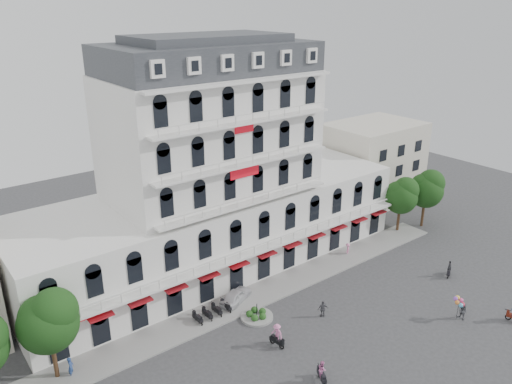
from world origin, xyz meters
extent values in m
plane|color=#38383A|center=(0.00, 0.00, 0.00)|extent=(120.00, 120.00, 0.00)
cube|color=gray|center=(0.00, 9.00, 0.08)|extent=(53.00, 4.00, 0.16)
cube|color=silver|center=(0.00, 18.00, 4.50)|extent=(45.00, 14.00, 9.00)
cube|color=silver|center=(0.00, 18.00, 15.50)|extent=(22.00, 12.00, 13.00)
cube|color=#2D3035|center=(0.00, 18.00, 23.50)|extent=(21.56, 11.76, 3.00)
cube|color=#2D3035|center=(0.00, 18.00, 25.40)|extent=(15.84, 8.64, 0.80)
cube|color=maroon|center=(0.00, 10.50, 3.50)|extent=(40.50, 1.00, 0.15)
cube|color=red|center=(0.00, 11.88, 13.00)|extent=(3.50, 0.10, 1.40)
cube|color=beige|center=(30.00, 20.00, 6.00)|extent=(14.00, 10.00, 12.00)
cylinder|color=gray|center=(-3.00, 6.00, 0.12)|extent=(3.20, 3.20, 0.24)
cylinder|color=black|center=(-3.00, 6.00, 0.90)|extent=(0.08, 0.08, 1.40)
sphere|color=#1A4617|center=(-2.30, 6.00, 0.45)|extent=(0.70, 0.70, 0.70)
sphere|color=#1A4617|center=(-2.78, 6.66, 0.45)|extent=(0.70, 0.70, 0.70)
sphere|color=#1A4617|center=(-3.56, 6.42, 0.45)|extent=(0.70, 0.70, 0.70)
sphere|color=#1A4617|center=(-3.57, 5.60, 0.45)|extent=(0.70, 0.70, 0.70)
sphere|color=#1A4617|center=(-2.80, 5.33, 0.45)|extent=(0.70, 0.70, 0.70)
cylinder|color=#382314|center=(-21.00, 9.50, 1.87)|extent=(0.36, 0.36, 3.74)
sphere|color=#193510|center=(-21.00, 9.50, 5.27)|extent=(4.76, 4.76, 4.76)
sphere|color=#193510|center=(-20.50, 9.20, 6.38)|extent=(3.74, 3.74, 3.74)
sphere|color=#193510|center=(-21.40, 9.80, 5.95)|extent=(3.40, 3.40, 3.40)
cylinder|color=#382314|center=(24.00, 10.00, 1.72)|extent=(0.36, 0.36, 3.43)
sphere|color=#193510|center=(24.00, 10.00, 4.84)|extent=(4.37, 4.37, 4.37)
sphere|color=#193510|center=(24.50, 9.70, 5.85)|extent=(3.43, 3.43, 3.43)
sphere|color=#193510|center=(23.60, 10.30, 5.46)|extent=(3.12, 3.12, 3.12)
cylinder|color=#382314|center=(28.00, 9.00, 1.83)|extent=(0.36, 0.36, 3.65)
sphere|color=#193510|center=(28.00, 9.00, 5.15)|extent=(4.65, 4.65, 4.65)
sphere|color=#193510|center=(28.50, 8.70, 6.23)|extent=(3.65, 3.65, 3.65)
sphere|color=#193510|center=(27.60, 9.30, 5.81)|extent=(3.32, 3.32, 3.32)
imported|color=silver|center=(-3.00, 9.50, 0.71)|extent=(4.51, 3.14, 1.42)
cube|color=black|center=(-4.18, -4.10, 0.55)|extent=(0.95, 1.51, 0.35)
torus|color=black|center=(-3.95, -3.60, 0.28)|extent=(0.36, 0.59, 0.60)
torus|color=black|center=(-4.41, -4.59, 0.28)|extent=(0.36, 0.59, 0.60)
imported|color=pink|center=(-4.18, -4.10, 1.23)|extent=(0.86, 0.94, 1.57)
torus|color=black|center=(16.11, -9.14, 0.28)|extent=(0.35, 0.60, 0.60)
cube|color=black|center=(18.92, -0.91, 0.55)|extent=(1.49, 1.01, 0.35)
torus|color=black|center=(18.44, -1.17, 0.28)|extent=(0.59, 0.39, 0.60)
torus|color=black|center=(19.41, -0.65, 0.28)|extent=(0.59, 0.39, 0.60)
imported|color=#4F4F55|center=(18.92, -0.91, 1.19)|extent=(0.93, 0.73, 1.48)
cube|color=black|center=(-4.19, 1.55, 0.55)|extent=(0.56, 1.53, 0.35)
torus|color=black|center=(-4.11, 1.01, 0.28)|extent=(0.21, 0.61, 0.60)
torus|color=black|center=(-4.27, 2.10, 0.28)|extent=(0.21, 0.61, 0.60)
imported|color=pink|center=(-4.19, 1.55, 1.37)|extent=(0.85, 1.27, 1.83)
imported|color=#535158|center=(2.23, 2.22, 0.88)|extent=(1.11, 0.87, 1.76)
imported|color=pink|center=(13.67, 9.50, 0.75)|extent=(1.12, 0.96, 1.50)
imported|color=navy|center=(-20.00, 8.97, 0.91)|extent=(0.69, 0.79, 1.83)
imported|color=#55575C|center=(12.62, -6.34, 0.90)|extent=(0.76, 0.93, 1.80)
cylinder|color=black|center=(12.22, -6.04, 1.00)|extent=(0.04, 0.04, 2.00)
sphere|color=#E54C99|center=(12.57, -6.04, 2.00)|extent=(0.44, 0.44, 0.44)
sphere|color=yellow|center=(12.40, -5.73, 2.21)|extent=(0.44, 0.44, 0.44)
sphere|color=#994CD8|center=(12.05, -5.74, 2.23)|extent=(0.44, 0.44, 0.44)
sphere|color=orange|center=(11.87, -6.04, 2.04)|extent=(0.44, 0.44, 0.44)
sphere|color=#4CB2E5|center=(12.05, -6.34, 1.81)|extent=(0.44, 0.44, 0.44)
sphere|color=#D8334C|center=(12.40, -6.34, 1.76)|extent=(0.44, 0.44, 0.44)
camera|label=1|loc=(-28.14, -26.38, 28.95)|focal=35.00mm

